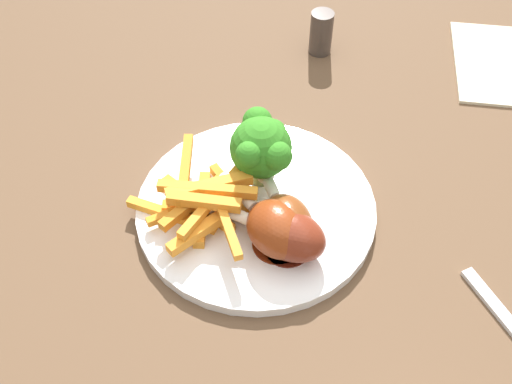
{
  "coord_description": "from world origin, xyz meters",
  "views": [
    {
      "loc": [
        0.06,
        0.38,
        1.2
      ],
      "look_at": [
        0.05,
        -0.02,
        0.73
      ],
      "focal_mm": 42.42,
      "sensor_mm": 36.0,
      "label": 1
    }
  ],
  "objects_px": {
    "chicken_drumstick_far": "(275,226)",
    "pepper_shaker": "(321,33)",
    "dinner_plate": "(256,208)",
    "broccoli_floret_front": "(262,146)",
    "carrot_fries_pile": "(205,202)",
    "dining_table": "(303,278)",
    "chicken_drumstick_extra": "(286,220)",
    "chicken_drumstick_near": "(283,233)"
  },
  "relations": [
    {
      "from": "dining_table",
      "to": "pepper_shaker",
      "type": "xyz_separation_m",
      "value": [
        -0.03,
        -0.29,
        0.13
      ]
    },
    {
      "from": "broccoli_floret_front",
      "to": "chicken_drumstick_extra",
      "type": "height_order",
      "value": "broccoli_floret_front"
    },
    {
      "from": "dining_table",
      "to": "chicken_drumstick_far",
      "type": "bearing_deg",
      "value": 39.06
    },
    {
      "from": "dinner_plate",
      "to": "chicken_drumstick_near",
      "type": "bearing_deg",
      "value": 115.21
    },
    {
      "from": "dining_table",
      "to": "chicken_drumstick_near",
      "type": "height_order",
      "value": "chicken_drumstick_near"
    },
    {
      "from": "chicken_drumstick_extra",
      "to": "dining_table",
      "type": "bearing_deg",
      "value": -140.16
    },
    {
      "from": "dinner_plate",
      "to": "carrot_fries_pile",
      "type": "distance_m",
      "value": 0.06
    },
    {
      "from": "carrot_fries_pile",
      "to": "pepper_shaker",
      "type": "relative_size",
      "value": 2.64
    },
    {
      "from": "dining_table",
      "to": "broccoli_floret_front",
      "type": "xyz_separation_m",
      "value": [
        0.05,
        -0.05,
        0.17
      ]
    },
    {
      "from": "dining_table",
      "to": "dinner_plate",
      "type": "height_order",
      "value": "dinner_plate"
    },
    {
      "from": "chicken_drumstick_extra",
      "to": "pepper_shaker",
      "type": "height_order",
      "value": "same"
    },
    {
      "from": "chicken_drumstick_far",
      "to": "chicken_drumstick_extra",
      "type": "distance_m",
      "value": 0.01
    },
    {
      "from": "chicken_drumstick_far",
      "to": "chicken_drumstick_near",
      "type": "bearing_deg",
      "value": 138.81
    },
    {
      "from": "dinner_plate",
      "to": "broccoli_floret_front",
      "type": "distance_m",
      "value": 0.07
    },
    {
      "from": "chicken_drumstick_far",
      "to": "pepper_shaker",
      "type": "distance_m",
      "value": 0.33
    },
    {
      "from": "chicken_drumstick_far",
      "to": "chicken_drumstick_extra",
      "type": "relative_size",
      "value": 1.03
    },
    {
      "from": "chicken_drumstick_far",
      "to": "pepper_shaker",
      "type": "xyz_separation_m",
      "value": [
        -0.07,
        -0.32,
        -0.01
      ]
    },
    {
      "from": "dinner_plate",
      "to": "broccoli_floret_front",
      "type": "bearing_deg",
      "value": -100.43
    },
    {
      "from": "dinner_plate",
      "to": "carrot_fries_pile",
      "type": "relative_size",
      "value": 1.61
    },
    {
      "from": "chicken_drumstick_far",
      "to": "dining_table",
      "type": "bearing_deg",
      "value": -140.94
    },
    {
      "from": "carrot_fries_pile",
      "to": "chicken_drumstick_far",
      "type": "height_order",
      "value": "chicken_drumstick_far"
    },
    {
      "from": "pepper_shaker",
      "to": "broccoli_floret_front",
      "type": "bearing_deg",
      "value": 71.3
    },
    {
      "from": "dinner_plate",
      "to": "chicken_drumstick_far",
      "type": "height_order",
      "value": "chicken_drumstick_far"
    },
    {
      "from": "broccoli_floret_front",
      "to": "chicken_drumstick_extra",
      "type": "xyz_separation_m",
      "value": [
        -0.02,
        0.07,
        -0.03
      ]
    },
    {
      "from": "chicken_drumstick_extra",
      "to": "chicken_drumstick_near",
      "type": "bearing_deg",
      "value": 77.39
    },
    {
      "from": "dining_table",
      "to": "broccoli_floret_front",
      "type": "distance_m",
      "value": 0.18
    },
    {
      "from": "broccoli_floret_front",
      "to": "carrot_fries_pile",
      "type": "xyz_separation_m",
      "value": [
        0.06,
        0.05,
        -0.03
      ]
    },
    {
      "from": "carrot_fries_pile",
      "to": "chicken_drumstick_extra",
      "type": "distance_m",
      "value": 0.08
    },
    {
      "from": "dinner_plate",
      "to": "chicken_drumstick_far",
      "type": "relative_size",
      "value": 2.12
    },
    {
      "from": "dinner_plate",
      "to": "chicken_drumstick_far",
      "type": "bearing_deg",
      "value": 110.52
    },
    {
      "from": "dining_table",
      "to": "chicken_drumstick_far",
      "type": "distance_m",
      "value": 0.15
    },
    {
      "from": "chicken_drumstick_near",
      "to": "broccoli_floret_front",
      "type": "bearing_deg",
      "value": -77.92
    },
    {
      "from": "dinner_plate",
      "to": "chicken_drumstick_extra",
      "type": "distance_m",
      "value": 0.06
    },
    {
      "from": "broccoli_floret_front",
      "to": "chicken_drumstick_far",
      "type": "bearing_deg",
      "value": 97.81
    },
    {
      "from": "carrot_fries_pile",
      "to": "chicken_drumstick_far",
      "type": "distance_m",
      "value": 0.08
    },
    {
      "from": "dining_table",
      "to": "broccoli_floret_front",
      "type": "height_order",
      "value": "broccoli_floret_front"
    },
    {
      "from": "dining_table",
      "to": "dinner_plate",
      "type": "xyz_separation_m",
      "value": [
        0.05,
        -0.02,
        0.11
      ]
    },
    {
      "from": "dinner_plate",
      "to": "chicken_drumstick_near",
      "type": "height_order",
      "value": "chicken_drumstick_near"
    },
    {
      "from": "dining_table",
      "to": "pepper_shaker",
      "type": "distance_m",
      "value": 0.32
    },
    {
      "from": "dinner_plate",
      "to": "dining_table",
      "type": "bearing_deg",
      "value": 163.38
    },
    {
      "from": "carrot_fries_pile",
      "to": "pepper_shaker",
      "type": "height_order",
      "value": "pepper_shaker"
    },
    {
      "from": "dinner_plate",
      "to": "broccoli_floret_front",
      "type": "height_order",
      "value": "broccoli_floret_front"
    }
  ]
}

